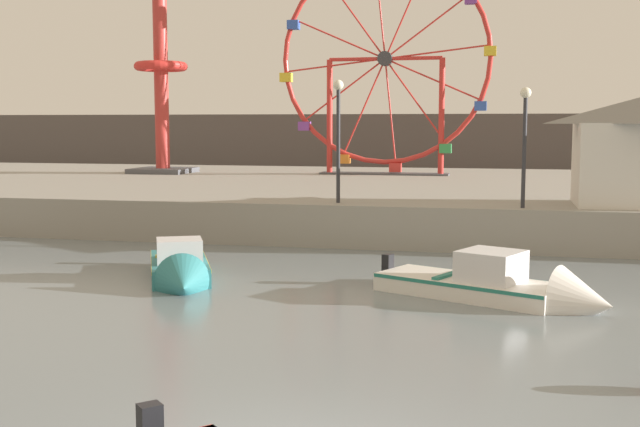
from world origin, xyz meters
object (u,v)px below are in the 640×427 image
object	(u,v)px
promenade_lamp_near	(525,128)
motorboat_teal_painted	(180,270)
motorboat_white_red_stripe	(513,289)
ferris_wheel_red_frame	(385,63)
promenade_lamp_far	(338,122)
drop_tower_red_tower	(160,38)
carnival_booth_white_ticket	(640,149)

from	to	relation	value
promenade_lamp_near	motorboat_teal_painted	bearing A→B (deg)	-140.90
motorboat_white_red_stripe	ferris_wheel_red_frame	bearing A→B (deg)	130.18
promenade_lamp_far	drop_tower_red_tower	bearing A→B (deg)	131.88
drop_tower_red_tower	promenade_lamp_far	world-z (taller)	drop_tower_red_tower
ferris_wheel_red_frame	promenade_lamp_near	bearing A→B (deg)	-66.67
promenade_lamp_far	carnival_booth_white_ticket	bearing A→B (deg)	7.15
drop_tower_red_tower	motorboat_teal_painted	bearing A→B (deg)	-65.04
carnival_booth_white_ticket	promenade_lamp_far	size ratio (longest dim) A/B	1.06
drop_tower_red_tower	promenade_lamp_far	size ratio (longest dim) A/B	4.34
carnival_booth_white_ticket	promenade_lamp_near	xyz separation A→B (m)	(-3.40, -1.43, 0.64)
carnival_booth_white_ticket	promenade_lamp_far	distance (m)	9.12
drop_tower_red_tower	motorboat_white_red_stripe	bearing A→B (deg)	-50.06
motorboat_white_red_stripe	ferris_wheel_red_frame	world-z (taller)	ferris_wheel_red_frame
motorboat_teal_painted	drop_tower_red_tower	distance (m)	23.25
promenade_lamp_near	ferris_wheel_red_frame	bearing A→B (deg)	113.33
promenade_lamp_near	carnival_booth_white_ticket	bearing A→B (deg)	22.80
drop_tower_red_tower	promenade_lamp_near	size ratio (longest dim) A/B	4.70
ferris_wheel_red_frame	carnival_booth_white_ticket	xyz separation A→B (m)	(9.67, -13.11, -3.64)
motorboat_white_red_stripe	drop_tower_red_tower	world-z (taller)	drop_tower_red_tower
promenade_lamp_near	promenade_lamp_far	xyz separation A→B (m)	(-5.61, 0.30, 0.17)
motorboat_teal_painted	promenade_lamp_near	bearing A→B (deg)	104.09
motorboat_white_red_stripe	motorboat_teal_painted	size ratio (longest dim) A/B	1.22
motorboat_white_red_stripe	drop_tower_red_tower	bearing A→B (deg)	154.62
motorboat_teal_painted	carnival_booth_white_ticket	bearing A→B (deg)	99.84
motorboat_teal_painted	promenade_lamp_far	bearing A→B (deg)	135.35
motorboat_white_red_stripe	carnival_booth_white_ticket	distance (m)	9.57
carnival_booth_white_ticket	promenade_lamp_far	bearing A→B (deg)	-173.25
drop_tower_red_tower	carnival_booth_white_ticket	distance (m)	24.41
motorboat_white_red_stripe	promenade_lamp_far	bearing A→B (deg)	150.84
motorboat_teal_painted	promenade_lamp_near	xyz separation A→B (m)	(8.06, 6.55, 3.35)
motorboat_white_red_stripe	promenade_lamp_near	world-z (taller)	promenade_lamp_near
ferris_wheel_red_frame	drop_tower_red_tower	size ratio (longest dim) A/B	0.64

